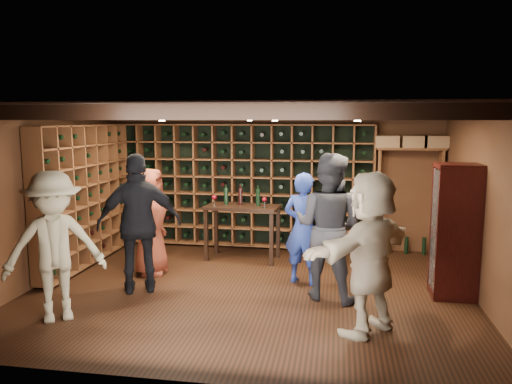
% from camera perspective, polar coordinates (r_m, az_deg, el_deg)
% --- Properties ---
extents(ground, '(6.00, 6.00, 0.00)m').
position_cam_1_polar(ground, '(7.05, -0.81, -11.13)').
color(ground, black).
rests_on(ground, ground).
extents(room_shell, '(6.00, 6.00, 6.00)m').
position_cam_1_polar(room_shell, '(6.70, -0.77, 8.93)').
color(room_shell, '#502E1B').
rests_on(room_shell, ground).
extents(wine_rack_back, '(4.65, 0.30, 2.20)m').
position_cam_1_polar(wine_rack_back, '(9.12, -1.47, 0.76)').
color(wine_rack_back, brown).
rests_on(wine_rack_back, ground).
extents(wine_rack_left, '(0.30, 2.65, 2.20)m').
position_cam_1_polar(wine_rack_left, '(8.48, -18.96, -0.27)').
color(wine_rack_left, brown).
rests_on(wine_rack_left, ground).
extents(crate_shelf, '(1.20, 0.32, 2.07)m').
position_cam_1_polar(crate_shelf, '(8.98, 17.23, 2.96)').
color(crate_shelf, brown).
rests_on(crate_shelf, ground).
extents(display_cabinet, '(0.55, 0.50, 1.75)m').
position_cam_1_polar(display_cabinet, '(7.08, 21.74, -4.46)').
color(display_cabinet, black).
rests_on(display_cabinet, ground).
extents(man_blue_shirt, '(0.68, 0.55, 1.61)m').
position_cam_1_polar(man_blue_shirt, '(7.16, 5.42, -4.17)').
color(man_blue_shirt, navy).
rests_on(man_blue_shirt, ground).
extents(man_grey_suit, '(1.13, 1.00, 1.92)m').
position_cam_1_polar(man_grey_suit, '(6.59, 8.26, -3.93)').
color(man_grey_suit, black).
rests_on(man_grey_suit, ground).
extents(guest_red_floral, '(0.57, 0.83, 1.62)m').
position_cam_1_polar(guest_red_floral, '(7.75, -11.97, -3.33)').
color(guest_red_floral, maroon).
rests_on(guest_red_floral, ground).
extents(guest_woman_black, '(1.21, 0.86, 1.90)m').
position_cam_1_polar(guest_woman_black, '(6.93, -13.20, -3.54)').
color(guest_woman_black, black).
rests_on(guest_woman_black, ground).
extents(guest_khaki, '(1.31, 1.19, 1.77)m').
position_cam_1_polar(guest_khaki, '(6.27, -22.06, -5.81)').
color(guest_khaki, '#84775B').
rests_on(guest_khaki, ground).
extents(guest_beige, '(1.49, 1.63, 1.81)m').
position_cam_1_polar(guest_beige, '(5.62, 12.89, -6.80)').
color(guest_beige, gray).
rests_on(guest_beige, ground).
extents(tasting_table, '(1.27, 0.72, 1.20)m').
position_cam_1_polar(tasting_table, '(8.35, -1.58, -2.33)').
color(tasting_table, black).
rests_on(tasting_table, ground).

